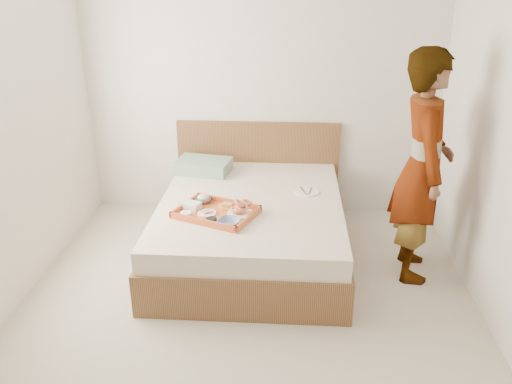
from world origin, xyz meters
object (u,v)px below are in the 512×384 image
(dinner_plate, at_px, (307,192))
(tray, at_px, (216,212))
(bed, at_px, (251,227))
(person, at_px, (422,168))

(dinner_plate, bearing_deg, tray, -145.55)
(tray, relative_size, dinner_plate, 2.80)
(bed, bearing_deg, tray, -129.65)
(dinner_plate, bearing_deg, person, -23.28)
(bed, xyz_separation_m, dinner_plate, (0.48, 0.20, 0.27))
(tray, xyz_separation_m, dinner_plate, (0.74, 0.51, -0.02))
(tray, xyz_separation_m, person, (1.62, 0.13, 0.37))
(dinner_plate, xyz_separation_m, person, (0.88, -0.38, 0.39))
(person, bearing_deg, dinner_plate, 70.72)
(tray, bearing_deg, person, 26.56)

